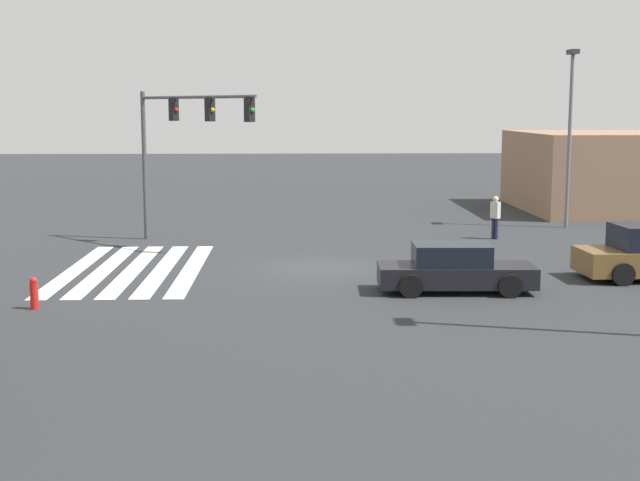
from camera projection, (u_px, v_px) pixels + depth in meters
ground_plane at (320, 268)px, 29.64m from camera, size 150.93×150.93×0.00m
crosswalk_markings at (134, 269)px, 29.44m from camera, size 9.57×4.40×0.01m
traffic_signal_mast at (181, 130)px, 33.91m from camera, size 4.80×4.80×5.93m
car_3 at (455, 269)px, 25.72m from camera, size 2.02×4.54×1.40m
corner_building at (620, 171)px, 46.28m from camera, size 10.06×10.06×4.04m
pedestrian at (495, 215)px, 36.07m from camera, size 0.42×0.40×1.75m
street_light_pole_b at (570, 122)px, 39.02m from camera, size 0.80×0.36×7.79m
fire_hydrant at (34, 293)px, 23.52m from camera, size 0.22×0.22×0.86m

